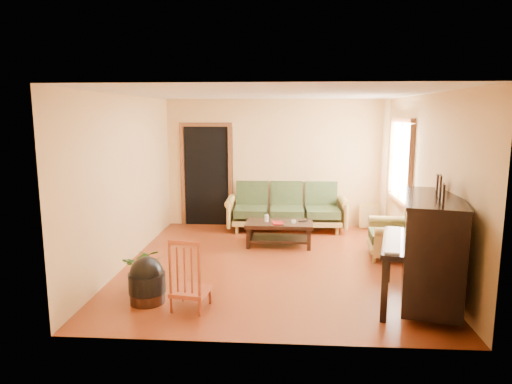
# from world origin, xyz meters

# --- Properties ---
(floor) EXTENTS (5.00, 5.00, 0.00)m
(floor) POSITION_xyz_m (0.00, 0.00, 0.00)
(floor) COLOR #5F210C
(floor) RESTS_ON ground
(doorway) EXTENTS (1.08, 0.16, 2.05)m
(doorway) POSITION_xyz_m (-1.45, 2.48, 1.02)
(doorway) COLOR black
(doorway) RESTS_ON floor
(window) EXTENTS (0.12, 1.36, 1.46)m
(window) POSITION_xyz_m (2.21, 1.30, 1.50)
(window) COLOR white
(window) RESTS_ON right_wall
(sofa) EXTENTS (2.37, 1.03, 1.01)m
(sofa) POSITION_xyz_m (0.22, 2.14, 0.50)
(sofa) COLOR #A8853D
(sofa) RESTS_ON floor
(coffee_table) EXTENTS (1.19, 0.67, 0.43)m
(coffee_table) POSITION_xyz_m (0.09, 1.01, 0.21)
(coffee_table) COLOR black
(coffee_table) RESTS_ON floor
(armchair) EXTENTS (0.91, 0.95, 0.89)m
(armchair) POSITION_xyz_m (1.93, 0.46, 0.44)
(armchair) COLOR #A8853D
(armchair) RESTS_ON floor
(piano) EXTENTS (1.24, 1.69, 1.34)m
(piano) POSITION_xyz_m (1.95, -1.41, 0.67)
(piano) COLOR black
(piano) RESTS_ON floor
(footstool) EXTENTS (0.51, 0.51, 0.43)m
(footstool) POSITION_xyz_m (-1.50, -1.57, 0.22)
(footstool) COLOR black
(footstool) RESTS_ON floor
(red_chair) EXTENTS (0.48, 0.51, 0.88)m
(red_chair) POSITION_xyz_m (-0.92, -1.71, 0.44)
(red_chair) COLOR maroon
(red_chair) RESTS_ON floor
(leaning_frame) EXTENTS (0.41, 0.13, 0.53)m
(leaning_frame) POSITION_xyz_m (1.89, 2.33, 0.27)
(leaning_frame) COLOR gold
(leaning_frame) RESTS_ON floor
(ceramic_crock) EXTENTS (0.21, 0.21, 0.25)m
(ceramic_crock) POSITION_xyz_m (1.96, 2.22, 0.13)
(ceramic_crock) COLOR #314495
(ceramic_crock) RESTS_ON floor
(potted_plant) EXTENTS (0.58, 0.52, 0.59)m
(potted_plant) POSITION_xyz_m (-1.65, -1.17, 0.30)
(potted_plant) COLOR #245518
(potted_plant) RESTS_ON floor
(book) EXTENTS (0.22, 0.27, 0.02)m
(book) POSITION_xyz_m (-0.02, 0.87, 0.44)
(book) COLOR maroon
(book) RESTS_ON coffee_table
(candle) EXTENTS (0.08, 0.08, 0.12)m
(candle) POSITION_xyz_m (-0.13, 1.03, 0.49)
(candle) COLOR white
(candle) RESTS_ON coffee_table
(glass_jar) EXTENTS (0.11, 0.11, 0.05)m
(glass_jar) POSITION_xyz_m (0.34, 0.97, 0.45)
(glass_jar) COLOR white
(glass_jar) RESTS_ON coffee_table
(remote) EXTENTS (0.17, 0.10, 0.02)m
(remote) POSITION_xyz_m (0.51, 1.08, 0.43)
(remote) COLOR black
(remote) RESTS_ON coffee_table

